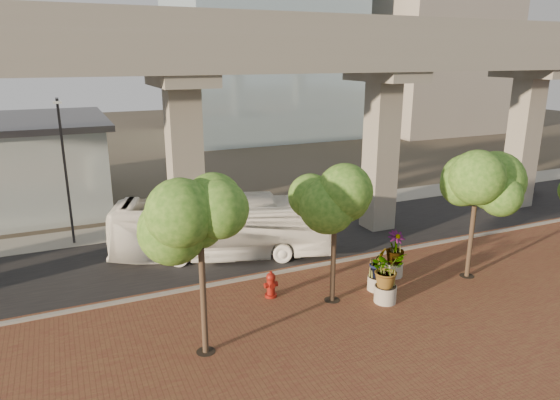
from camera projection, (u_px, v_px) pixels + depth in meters
name	position (u px, v px, depth m)	size (l,w,h in m)	color
ground	(306.00, 253.00, 27.46)	(160.00, 160.00, 0.00)	#3B372B
brick_plaza	(395.00, 319.00, 20.44)	(70.00, 13.00, 0.06)	brown
asphalt_road	(291.00, 240.00, 29.21)	(90.00, 8.00, 0.04)	black
curb_strip	(324.00, 265.00, 25.69)	(70.00, 0.25, 0.16)	gray
far_sidewalk	(256.00, 214.00, 34.04)	(90.00, 3.00, 0.06)	gray
transit_viaduct	(292.00, 116.00, 27.20)	(72.00, 5.60, 12.40)	gray
midrise_block	(431.00, 45.00, 70.60)	(18.00, 16.00, 24.00)	gray
transit_bus	(223.00, 228.00, 26.47)	(2.73, 11.63, 3.24)	white
parked_car	(510.00, 185.00, 38.72)	(1.62, 4.68, 1.54)	black
fire_hydrant	(271.00, 284.00, 22.17)	(0.60, 0.54, 1.21)	maroon
planter_front	(387.00, 272.00, 21.44)	(2.14, 2.14, 2.36)	gray
planter_right	(395.00, 249.00, 24.02)	(2.14, 2.14, 2.29)	#9B968C
planter_left	(378.00, 264.00, 22.62)	(1.88, 1.88, 2.07)	#A9A698
street_tree_far_west	(200.00, 220.00, 16.75)	(3.55, 3.55, 6.69)	#473529
street_tree_near_west	(335.00, 198.00, 20.68)	(3.69, 3.69, 6.39)	#473529
street_tree_near_east	(477.00, 181.00, 23.06)	(4.25, 4.25, 6.76)	#473529
streetlamp_west	(64.00, 162.00, 27.34)	(0.41, 1.20, 8.26)	#28282D
streetlamp_east	(385.00, 140.00, 36.00)	(0.39, 1.15, 7.90)	#2A2A2E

